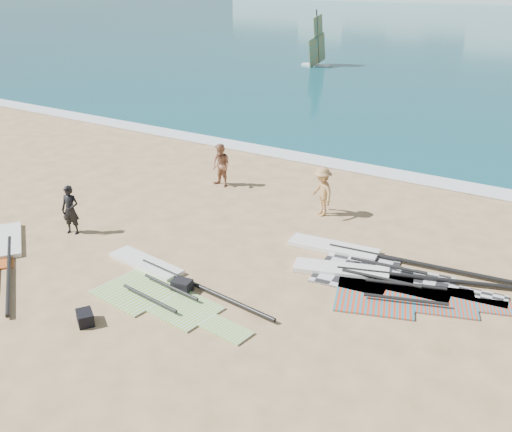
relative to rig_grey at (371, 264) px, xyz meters
The scene contains 11 objects.
ground 5.37m from the rig_grey, 117.84° to the right, with size 300.00×300.00×0.00m, color tan.
surf_line 7.95m from the rig_grey, 108.39° to the left, with size 300.00×1.20×0.04m, color white.
rig_grey is the anchor object (origin of this frame).
rig_green 5.60m from the rig_grey, 136.69° to the right, with size 5.56×2.50×0.20m.
rig_orange 1.10m from the rig_grey, 47.84° to the right, with size 5.97×3.42×0.20m.
gear_bag_near 5.10m from the rig_grey, 132.43° to the right, with size 0.47×0.34×0.30m, color black.
gear_bag_far 7.45m from the rig_grey, 125.94° to the right, with size 0.48×0.34×0.29m, color black.
person_wetsuit 8.92m from the rig_grey, 161.18° to the right, with size 0.55×0.36×1.51m, color black.
beachgoer_left 7.67m from the rig_grey, 157.53° to the left, with size 0.77×0.60×1.59m, color #9E6A4D.
beachgoer_mid 3.73m from the rig_grey, 138.02° to the left, with size 1.05×0.60×1.62m, color tan.
windsurfer_left 35.59m from the rig_grey, 119.35° to the left, with size 2.51×3.07×4.58m.
Camera 1 is at (7.22, -8.36, 7.28)m, focal length 40.00 mm.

